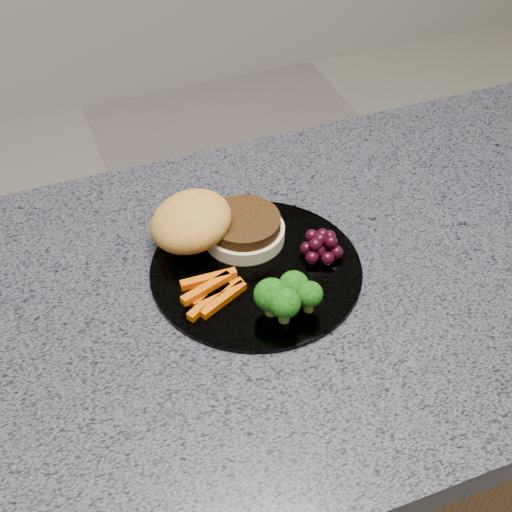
{
  "coord_description": "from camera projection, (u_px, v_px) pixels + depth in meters",
  "views": [
    {
      "loc": [
        -0.25,
        -0.55,
        1.52
      ],
      "look_at": [
        -0.02,
        0.03,
        0.93
      ],
      "focal_mm": 50.0,
      "sensor_mm": 36.0,
      "label": 1
    }
  ],
  "objects": [
    {
      "name": "plate",
      "position": [
        256.0,
        270.0,
        0.87
      ],
      "size": [
        0.26,
        0.26,
        0.01
      ],
      "primitive_type": "cylinder",
      "color": "white",
      "rests_on": "countertop"
    },
    {
      "name": "burger",
      "position": [
        210.0,
        227.0,
        0.89
      ],
      "size": [
        0.18,
        0.14,
        0.06
      ],
      "rotation": [
        0.0,
        0.0,
        -0.19
      ],
      "color": "beige",
      "rests_on": "plate"
    },
    {
      "name": "carrot_sticks",
      "position": [
        212.0,
        291.0,
        0.83
      ],
      "size": [
        0.08,
        0.06,
        0.02
      ],
      "rotation": [
        0.0,
        0.0,
        0.06
      ],
      "color": "#D05203",
      "rests_on": "plate"
    },
    {
      "name": "island_cabinet",
      "position": [
        275.0,
        482.0,
        1.18
      ],
      "size": [
        1.2,
        0.6,
        0.86
      ],
      "primitive_type": "cube",
      "color": "brown",
      "rests_on": "ground"
    },
    {
      "name": "countertop",
      "position": [
        281.0,
        297.0,
        0.87
      ],
      "size": [
        1.2,
        0.6,
        0.04
      ],
      "primitive_type": "cube",
      "color": "#52525D",
      "rests_on": "island_cabinet"
    },
    {
      "name": "grape_bunch",
      "position": [
        321.0,
        245.0,
        0.88
      ],
      "size": [
        0.05,
        0.05,
        0.03
      ],
      "rotation": [
        0.0,
        0.0,
        0.16
      ],
      "color": "black",
      "rests_on": "plate"
    },
    {
      "name": "broccoli",
      "position": [
        286.0,
        295.0,
        0.8
      ],
      "size": [
        0.08,
        0.06,
        0.05
      ],
      "rotation": [
        0.0,
        0.0,
        0.01
      ],
      "color": "olive",
      "rests_on": "plate"
    }
  ]
}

